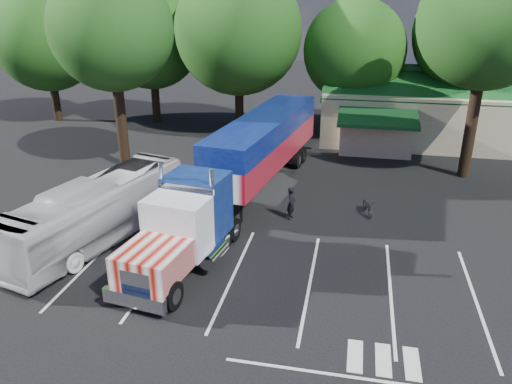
% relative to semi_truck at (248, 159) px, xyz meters
% --- Properties ---
extents(ground, '(120.00, 120.00, 0.00)m').
position_rel_semi_truck_xyz_m(ground, '(1.12, -1.89, -2.49)').
color(ground, black).
rests_on(ground, ground).
extents(event_hall, '(24.20, 14.12, 5.55)m').
position_rel_semi_truck_xyz_m(event_hall, '(14.86, 15.92, -0.28)').
color(event_hall, '#C9B496').
rests_on(event_hall, ground).
extents(tree_row_a, '(9.00, 9.00, 11.68)m').
position_rel_semi_truck_xyz_m(tree_row_a, '(-20.88, 14.61, 4.67)').
color(tree_row_a, black).
rests_on(tree_row_a, ground).
extents(tree_row_b, '(8.40, 8.40, 11.35)m').
position_rel_semi_truck_xyz_m(tree_row_b, '(-11.88, 15.91, 4.64)').
color(tree_row_b, black).
rests_on(tree_row_b, ground).
extents(tree_row_c, '(10.00, 10.00, 13.05)m').
position_rel_semi_truck_xyz_m(tree_row_c, '(-3.88, 14.31, 5.55)').
color(tree_row_c, black).
rests_on(tree_row_c, ground).
extents(tree_row_d, '(8.00, 8.00, 10.60)m').
position_rel_semi_truck_xyz_m(tree_row_d, '(5.12, 15.61, 4.09)').
color(tree_row_d, black).
rests_on(tree_row_d, ground).
extents(tree_row_e, '(9.60, 9.60, 12.90)m').
position_rel_semi_truck_xyz_m(tree_row_e, '(14.12, 16.11, 5.59)').
color(tree_row_e, black).
rests_on(tree_row_e, ground).
extents(tree_near_left, '(7.60, 7.60, 12.65)m').
position_rel_semi_truck_xyz_m(tree_near_left, '(-9.38, 4.11, 6.32)').
color(tree_near_left, black).
rests_on(tree_near_left, ground).
extents(tree_near_right, '(8.00, 8.00, 13.50)m').
position_rel_semi_truck_xyz_m(tree_near_right, '(12.62, 6.61, 6.97)').
color(tree_near_right, black).
rests_on(tree_near_right, ground).
extents(semi_truck, '(5.77, 21.18, 4.41)m').
position_rel_semi_truck_xyz_m(semi_truck, '(0.00, 0.00, 0.00)').
color(semi_truck, black).
rests_on(semi_truck, ground).
extents(woman, '(0.46, 0.66, 1.74)m').
position_rel_semi_truck_xyz_m(woman, '(2.72, -1.89, -1.62)').
color(woman, black).
rests_on(woman, ground).
extents(bicycle, '(0.97, 1.73, 0.86)m').
position_rel_semi_truck_xyz_m(bicycle, '(6.62, -0.49, -2.06)').
color(bicycle, black).
rests_on(bicycle, ground).
extents(tour_bus, '(5.08, 10.94, 2.97)m').
position_rel_semi_truck_xyz_m(tour_bus, '(-5.88, -5.98, -1.01)').
color(tour_bus, silver).
rests_on(tour_bus, ground).
extents(silver_sedan, '(4.61, 1.72, 1.50)m').
position_rel_semi_truck_xyz_m(silver_sedan, '(6.12, 12.11, -1.74)').
color(silver_sedan, '#B1B3B9').
rests_on(silver_sedan, ground).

